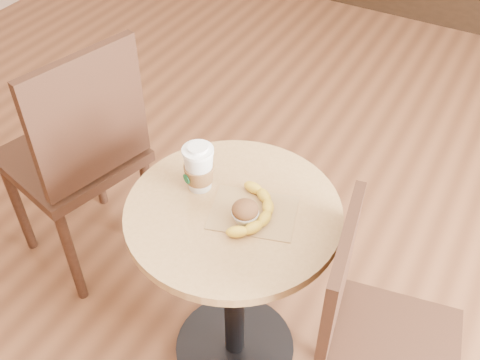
{
  "coord_description": "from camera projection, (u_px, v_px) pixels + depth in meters",
  "views": [
    {
      "loc": [
        0.47,
        -1.02,
        1.9
      ],
      "look_at": [
        -0.09,
        -0.01,
        0.83
      ],
      "focal_mm": 42.0,
      "sensor_mm": 36.0,
      "label": 1
    }
  ],
  "objects": [
    {
      "name": "kraft_bag",
      "position": [
        253.0,
        213.0,
        1.59
      ],
      "size": [
        0.28,
        0.24,
        0.0
      ],
      "primitive_type": "cube",
      "rotation": [
        0.0,
        0.0,
        0.29
      ],
      "color": "#A27E4E",
      "rests_on": "cafe_table"
    },
    {
      "name": "cafe_table",
      "position": [
        234.0,
        264.0,
        1.77
      ],
      "size": [
        0.63,
        0.63,
        0.75
      ],
      "color": "black",
      "rests_on": "ground"
    },
    {
      "name": "chair_left",
      "position": [
        79.0,
        154.0,
        2.07
      ],
      "size": [
        0.55,
        0.55,
        1.03
      ],
      "rotation": [
        0.0,
        0.0,
        -1.82
      ],
      "color": "#361E12",
      "rests_on": "ground"
    },
    {
      "name": "muffin",
      "position": [
        245.0,
        212.0,
        1.54
      ],
      "size": [
        0.08,
        0.08,
        0.07
      ],
      "color": "silver",
      "rests_on": "kraft_bag"
    },
    {
      "name": "chair_right",
      "position": [
        369.0,
        335.0,
        1.6
      ],
      "size": [
        0.45,
        0.45,
        0.89
      ],
      "rotation": [
        0.0,
        0.0,
        1.75
      ],
      "color": "#361E12",
      "rests_on": "ground"
    },
    {
      "name": "banana",
      "position": [
        252.0,
        211.0,
        1.57
      ],
      "size": [
        0.18,
        0.26,
        0.03
      ],
      "primitive_type": null,
      "rotation": [
        0.0,
        0.0,
        0.16
      ],
      "color": "gold",
      "rests_on": "kraft_bag"
    },
    {
      "name": "coffee_cup",
      "position": [
        199.0,
        169.0,
        1.62
      ],
      "size": [
        0.09,
        0.09,
        0.15
      ],
      "rotation": [
        0.0,
        0.0,
        -0.42
      ],
      "color": "silver",
      "rests_on": "cafe_table"
    }
  ]
}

